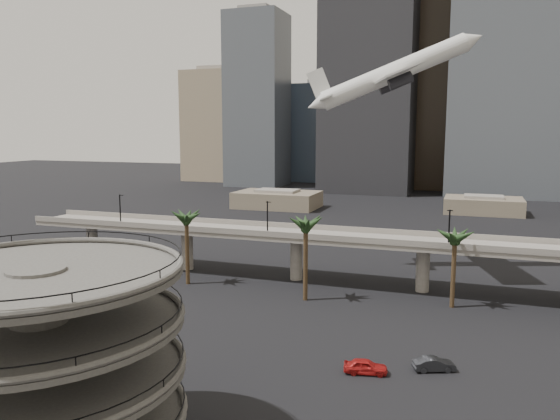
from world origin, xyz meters
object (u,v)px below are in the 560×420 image
(parking_ramp, at_px, (41,349))
(airborne_jet, at_px, (393,73))
(overpass, at_px, (358,244))
(car_a, at_px, (366,366))
(car_b, at_px, (434,364))

(parking_ramp, xyz_separation_m, airborne_jet, (16.32, 72.30, 27.09))
(parking_ramp, bearing_deg, overpass, 77.57)
(parking_ramp, height_order, car_a, parking_ramp)
(car_b, bearing_deg, parking_ramp, 112.64)
(car_a, bearing_deg, parking_ramp, 128.86)
(overpass, height_order, car_b, overpass)
(overpass, relative_size, airborne_jet, 4.01)
(parking_ramp, bearing_deg, car_b, 45.33)
(overpass, relative_size, car_b, 27.90)
(parking_ramp, relative_size, car_a, 4.63)
(car_a, xyz_separation_m, car_b, (7.09, 3.22, -0.05))
(overpass, bearing_deg, parking_ramp, -102.43)
(airborne_jet, bearing_deg, parking_ramp, -120.11)
(car_a, bearing_deg, car_b, -76.95)
(airborne_jet, distance_m, car_a, 59.65)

